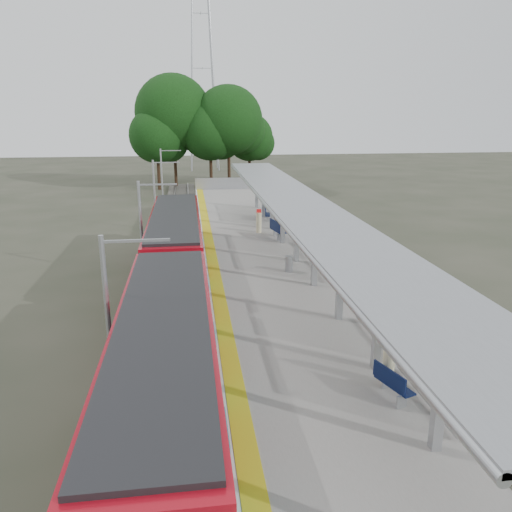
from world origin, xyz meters
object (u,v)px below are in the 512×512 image
Objects in this scene: bench_near at (392,383)px; bench_mid at (277,229)px; info_pillar_near at (389,363)px; info_pillar_far at (259,222)px; litter_bin at (289,264)px; train at (172,285)px; bench_far at (267,213)px.

bench_near is 0.77× the size of bench_mid.
info_pillar_near reaches higher than info_pillar_far.
bench_near reaches higher than litter_bin.
info_pillar_near is at bearing -82.82° from info_pillar_far.
train reaches higher than bench_near.
bench_mid is at bearing 60.53° from train.
bench_mid is 1.11× the size of info_pillar_far.
info_pillar_far is at bearing 100.01° from info_pillar_near.
bench_near is 0.79m from info_pillar_near.
bench_mid is 18.13m from info_pillar_near.
info_pillar_near is 19.92m from info_pillar_far.
bench_near is 18.86m from bench_mid.
info_pillar_near is at bearing -86.03° from litter_bin.
bench_mid is 6.98m from litter_bin.
bench_far is (6.60, 16.93, -0.54)m from train.
bench_far is 12.68m from litter_bin.
info_pillar_near is 1.98× the size of litter_bin.
info_pillar_near is at bearing -46.61° from train.
info_pillar_near reaches higher than litter_bin.
train is at bearing -108.61° from info_pillar_far.
litter_bin is (-0.86, -12.65, -0.10)m from bench_far.
litter_bin is at bearing -107.10° from bench_mid.
bench_near is 11.93m from litter_bin.
train is 17.05× the size of info_pillar_near.
train reaches higher than bench_mid.
info_pillar_far is (-1.19, -3.94, 0.18)m from bench_far.
bench_far is (0.26, 5.70, -0.11)m from bench_mid.
train reaches higher than bench_far.
bench_far is at bearing 86.10° from litter_bin.
info_pillar_far reaches higher than litter_bin.
train is 19.93× the size of bench_near.
bench_mid reaches higher than litter_bin.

